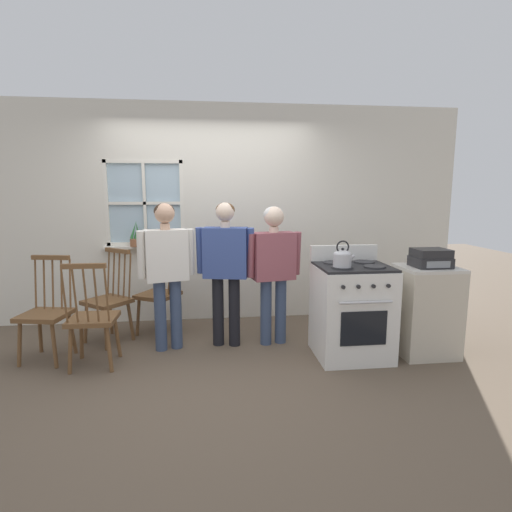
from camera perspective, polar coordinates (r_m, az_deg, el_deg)
name	(u,v)px	position (r m, az deg, el deg)	size (l,w,h in m)	color
ground_plane	(213,362)	(4.01, -6.11, -14.88)	(16.00, 16.00, 0.00)	brown
wall_back	(213,215)	(5.07, -6.20, 5.86)	(6.40, 0.16, 2.70)	silver
chair_by_window	(109,301)	(4.66, -20.26, -6.01)	(0.58, 0.58, 1.01)	brown
chair_near_wall	(160,295)	(4.75, -13.59, -5.40)	(0.56, 0.56, 1.01)	brown
chair_center_cluster	(92,319)	(4.05, -22.33, -8.38)	(0.42, 0.41, 1.01)	brown
chair_near_stove	(46,314)	(4.41, -27.78, -7.34)	(0.49, 0.47, 1.01)	brown
person_elderly_left	(166,262)	(4.15, -12.69, -0.88)	(0.58, 0.32, 1.52)	#384766
person_teen_center	(226,261)	(4.17, -4.37, -0.65)	(0.61, 0.29, 1.52)	black
person_adult_right	(274,261)	(4.21, 2.54, -0.76)	(0.60, 0.28, 1.48)	#384766
stove	(352,310)	(4.10, 13.49, -7.50)	(0.70, 0.68, 1.08)	white
kettle	(342,258)	(3.80, 12.25, -0.23)	(0.21, 0.17, 0.25)	#B7B7BC
potted_plant	(136,239)	(5.09, -16.76, 2.30)	(0.15, 0.15, 0.31)	#935B3D
side_counter	(426,311)	(4.39, 23.09, -7.18)	(0.55, 0.50, 0.90)	beige
stereo	(431,258)	(4.26, 23.68, -0.29)	(0.34, 0.29, 0.18)	#232326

